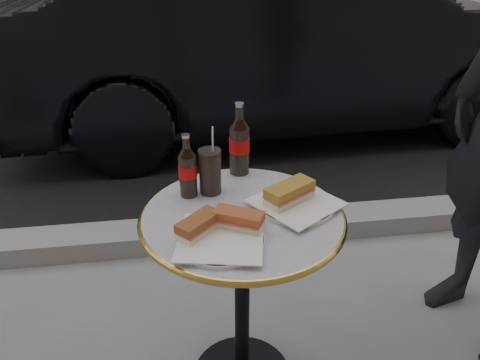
{
  "coord_description": "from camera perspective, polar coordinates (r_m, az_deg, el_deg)",
  "views": [
    {
      "loc": [
        -0.18,
        -1.17,
        1.48
      ],
      "look_at": [
        0.0,
        0.05,
        0.82
      ],
      "focal_mm": 35.0,
      "sensor_mm": 36.0,
      "label": 1
    }
  ],
  "objects": [
    {
      "name": "asphalt_road",
      "position": [
        6.35,
        -6.6,
        14.59
      ],
      "size": [
        40.0,
        8.0,
        0.0
      ],
      "primitive_type": "cube",
      "color": "black",
      "rests_on": "ground"
    },
    {
      "name": "curb",
      "position": [
        2.53,
        -2.77,
        -6.36
      ],
      "size": [
        40.0,
        0.2,
        0.12
      ],
      "primitive_type": "cube",
      "color": "gray",
      "rests_on": "ground"
    },
    {
      "name": "bistro_table",
      "position": [
        1.63,
        0.26,
        -15.05
      ],
      "size": [
        0.62,
        0.62,
        0.73
      ],
      "primitive_type": null,
      "color": "#BAB2C4",
      "rests_on": "ground"
    },
    {
      "name": "plate_left",
      "position": [
        1.28,
        -2.36,
        -7.39
      ],
      "size": [
        0.31,
        0.31,
        0.01
      ],
      "primitive_type": "cylinder",
      "rotation": [
        0.0,
        0.0,
        -0.37
      ],
      "color": "silver",
      "rests_on": "bistro_table"
    },
    {
      "name": "plate_right",
      "position": [
        1.45,
        6.83,
        -2.99
      ],
      "size": [
        0.31,
        0.31,
        0.01
      ],
      "primitive_type": "cylinder",
      "rotation": [
        0.0,
        0.0,
        0.41
      ],
      "color": "silver",
      "rests_on": "bistro_table"
    },
    {
      "name": "sandwich_left_a",
      "position": [
        1.29,
        -5.05,
        -5.63
      ],
      "size": [
        0.14,
        0.14,
        0.05
      ],
      "primitive_type": "cube",
      "rotation": [
        0.0,
        0.0,
        0.76
      ],
      "color": "brown",
      "rests_on": "plate_left"
    },
    {
      "name": "sandwich_left_b",
      "position": [
        1.31,
        -0.17,
        -4.93
      ],
      "size": [
        0.15,
        0.12,
        0.05
      ],
      "primitive_type": "cube",
      "rotation": [
        0.0,
        0.0,
        -0.49
      ],
      "color": "#A9502B",
      "rests_on": "plate_left"
    },
    {
      "name": "sandwich_right",
      "position": [
        1.43,
        6.05,
        -1.66
      ],
      "size": [
        0.18,
        0.15,
        0.06
      ],
      "primitive_type": "cube",
      "rotation": [
        0.0,
        0.0,
        0.56
      ],
      "color": "#A6772A",
      "rests_on": "plate_right"
    },
    {
      "name": "cola_bottle_left",
      "position": [
        1.46,
        -6.44,
        1.77
      ],
      "size": [
        0.07,
        0.07,
        0.21
      ],
      "primitive_type": null,
      "rotation": [
        0.0,
        0.0,
        -0.15
      ],
      "color": "black",
      "rests_on": "bistro_table"
    },
    {
      "name": "cola_bottle_right",
      "position": [
        1.58,
        -0.08,
        5.05
      ],
      "size": [
        0.08,
        0.08,
        0.25
      ],
      "primitive_type": null,
      "rotation": [
        0.0,
        0.0,
        0.18
      ],
      "color": "black",
      "rests_on": "bistro_table"
    },
    {
      "name": "cola_glass",
      "position": [
        1.48,
        -3.67,
        1.07
      ],
      "size": [
        0.08,
        0.08,
        0.15
      ],
      "primitive_type": "cylinder",
      "rotation": [
        0.0,
        0.0,
        -0.16
      ],
      "color": "black",
      "rests_on": "bistro_table"
    },
    {
      "name": "parked_car",
      "position": [
        3.86,
        6.26,
        16.71
      ],
      "size": [
        1.77,
        4.47,
        1.44
      ],
      "primitive_type": "imported",
      "rotation": [
        0.0,
        0.0,
        1.63
      ],
      "color": "black",
      "rests_on": "ground"
    }
  ]
}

